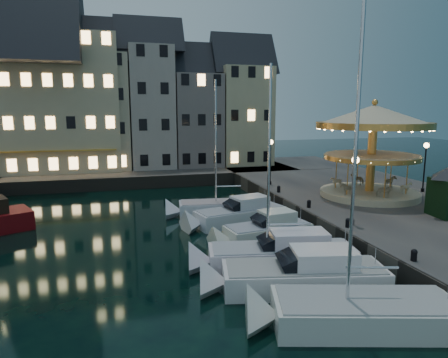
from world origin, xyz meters
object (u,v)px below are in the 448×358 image
object	(u,v)px
motorboat_e	(235,216)
motorboat_c	(274,255)
motorboat_d	(262,233)
carousel	(373,133)
bollard_a	(414,254)
bollard_c	(309,203)
motorboat_b	(295,276)
bollard_b	(348,222)
motorboat_f	(218,209)
streetlamp_c	(271,155)
streetlamp_d	(425,160)
motorboat_a	(349,314)
streetlamp_b	(354,180)
bollard_d	(279,189)

from	to	relation	value
motorboat_e	motorboat_c	bearing A→B (deg)	-92.46
motorboat_d	motorboat_e	xyz separation A→B (m)	(-0.42, 4.31, 0.01)
motorboat_e	carousel	bearing A→B (deg)	2.59
bollard_a	bollard_c	size ratio (longest dim) A/B	1.00
bollard_a	motorboat_b	xyz separation A→B (m)	(-5.41, 1.18, -0.96)
bollard_b	motorboat_d	world-z (taller)	motorboat_d
motorboat_f	carousel	distance (m)	13.54
streetlamp_c	motorboat_b	size ratio (longest dim) A/B	0.49
motorboat_d	motorboat_b	bearing A→B (deg)	-97.29
bollard_c	motorboat_c	size ratio (longest dim) A/B	0.05
motorboat_b	carousel	xyz separation A→B (m)	(11.80, 11.40, 5.72)
streetlamp_c	bollard_c	bearing A→B (deg)	-93.81
motorboat_d	motorboat_f	distance (m)	7.06
motorboat_d	bollard_b	bearing A→B (deg)	-26.21
streetlamp_d	motorboat_a	xyz separation A→B (m)	(-16.69, -15.31, -3.48)
streetlamp_b	motorboat_c	bearing A→B (deg)	-160.47
motorboat_f	motorboat_a	bearing A→B (deg)	-87.14
streetlamp_b	bollard_d	distance (m)	10.30
bollard_d	motorboat_d	size ratio (longest dim) A/B	0.09
bollard_c	carousel	size ratio (longest dim) A/B	0.06
streetlamp_b	motorboat_a	distance (m)	10.50
motorboat_a	motorboat_e	distance (m)	14.38
streetlamp_b	motorboat_a	bearing A→B (deg)	-122.98
streetlamp_d	bollard_d	world-z (taller)	streetlamp_d
streetlamp_d	bollard_b	distance (m)	14.27
bollard_c	bollard_d	bearing A→B (deg)	90.00
motorboat_b	streetlamp_c	bearing A→B (deg)	71.83
streetlamp_d	bollard_d	xyz separation A→B (m)	(-11.90, 3.00, -2.41)
streetlamp_d	motorboat_f	size ratio (longest dim) A/B	0.38
bollard_c	carousel	world-z (taller)	carousel
bollard_c	motorboat_f	distance (m)	7.14
motorboat_b	motorboat_d	bearing A→B (deg)	82.71
bollard_a	motorboat_f	world-z (taller)	motorboat_f
streetlamp_d	bollard_c	bearing A→B (deg)	-168.14
motorboat_b	bollard_c	bearing A→B (deg)	59.85
motorboat_c	carousel	world-z (taller)	motorboat_c
motorboat_a	carousel	distance (m)	19.51
bollard_c	motorboat_c	world-z (taller)	motorboat_c
streetlamp_c	motorboat_a	xyz separation A→B (m)	(-5.39, -21.81, -3.48)
bollard_c	motorboat_e	size ratio (longest dim) A/B	0.07
motorboat_f	motorboat_e	bearing A→B (deg)	-76.32
motorboat_b	motorboat_e	size ratio (longest dim) A/B	1.11
streetlamp_d	bollard_a	world-z (taller)	streetlamp_d
motorboat_c	streetlamp_d	bearing A→B (deg)	27.84
motorboat_b	motorboat_f	size ratio (longest dim) A/B	0.79
motorboat_b	motorboat_e	xyz separation A→B (m)	(0.42, 10.88, -0.00)
streetlamp_b	streetlamp_d	distance (m)	13.29
motorboat_a	streetlamp_c	bearing A→B (deg)	76.11
bollard_c	motorboat_c	distance (m)	8.55
streetlamp_d	carousel	world-z (taller)	carousel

